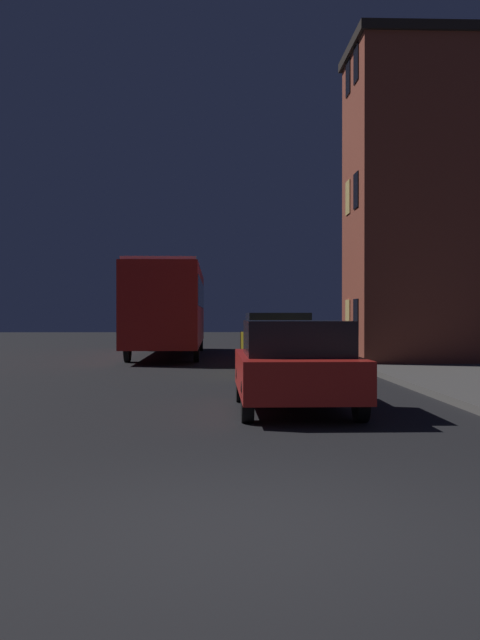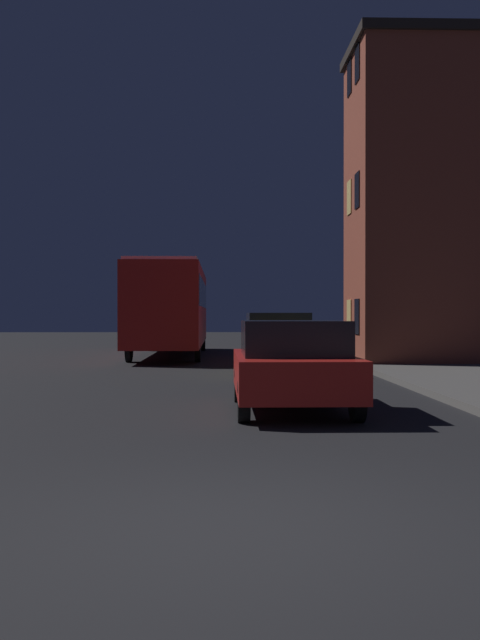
# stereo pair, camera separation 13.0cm
# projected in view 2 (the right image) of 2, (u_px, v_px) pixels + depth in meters

# --- Properties ---
(ground_plane) EXTENTS (120.00, 120.00, 0.00)m
(ground_plane) POSITION_uv_depth(u_px,v_px,m) (243.00, 527.00, 5.36)
(ground_plane) COLOR black
(brick_building) EXTENTS (4.07, 3.90, 10.11)m
(brick_building) POSITION_uv_depth(u_px,v_px,m) (413.00, 202.00, 22.72)
(brick_building) COLOR brown
(brick_building) RESTS_ON sidewalk
(bus) EXTENTS (2.51, 11.70, 3.43)m
(bus) POSITION_uv_depth(u_px,v_px,m) (171.00, 303.00, 27.76)
(bus) COLOR red
(bus) RESTS_ON ground
(car_near_lane) EXTENTS (1.87, 3.85, 1.50)m
(car_near_lane) POSITION_uv_depth(u_px,v_px,m) (293.00, 364.00, 11.76)
(car_near_lane) COLOR #B21E19
(car_near_lane) RESTS_ON ground
(car_mid_lane) EXTENTS (1.83, 4.37, 1.65)m
(car_mid_lane) POSITION_uv_depth(u_px,v_px,m) (277.00, 342.00, 19.56)
(car_mid_lane) COLOR olive
(car_mid_lane) RESTS_ON ground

